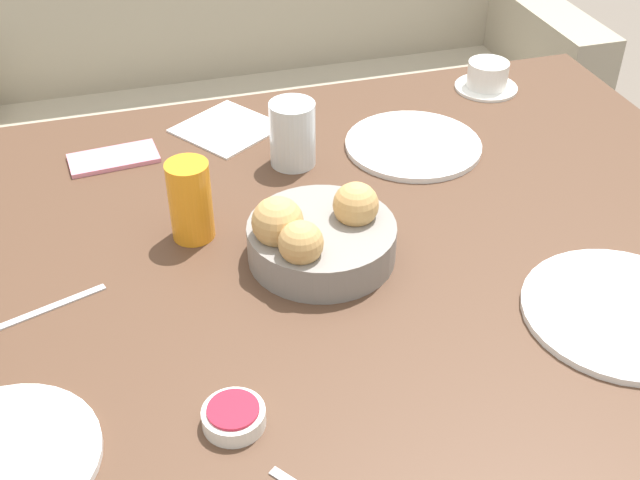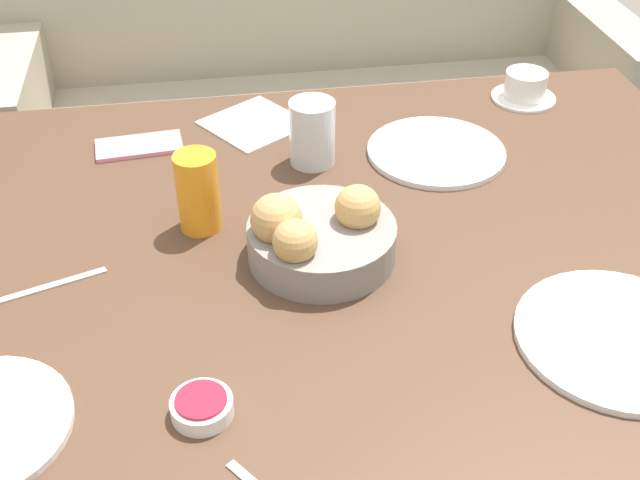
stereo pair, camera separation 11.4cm
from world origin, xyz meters
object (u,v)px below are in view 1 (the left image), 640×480
object	(u,v)px
plate_near_left	(1,460)
couch	(266,121)
jam_bowl_berry	(234,416)
juice_glass	(190,201)
coffee_cup	(487,77)
bread_basket	(317,236)
napkin	(227,128)
plate_far_center	(413,145)
water_tumbler	(293,134)
fork_silver	(38,313)
cell_phone	(114,158)
plate_near_right	(622,312)

from	to	relation	value
plate_near_left	couch	bearing A→B (deg)	66.74
plate_near_left	jam_bowl_berry	bearing A→B (deg)	-3.89
juice_glass	coffee_cup	distance (m)	0.72
bread_basket	juice_glass	size ratio (longest dim) A/B	1.71
couch	jam_bowl_berry	world-z (taller)	couch
jam_bowl_berry	napkin	bearing A→B (deg)	79.63
couch	plate_far_center	world-z (taller)	couch
water_tumbler	fork_silver	size ratio (longest dim) A/B	0.61
bread_basket	jam_bowl_berry	bearing A→B (deg)	-123.46
plate_far_center	water_tumbler	xyz separation A→B (m)	(-0.22, 0.01, 0.05)
fork_silver	cell_phone	distance (m)	0.39
napkin	couch	bearing A→B (deg)	72.79
juice_glass	jam_bowl_berry	world-z (taller)	juice_glass
bread_basket	coffee_cup	xyz separation A→B (m)	(0.48, 0.43, -0.02)
juice_glass	napkin	xyz separation A→B (m)	(0.11, 0.31, -0.06)
plate_near_right	fork_silver	size ratio (longest dim) A/B	1.44
juice_glass	couch	bearing A→B (deg)	72.08
plate_far_center	coffee_cup	bearing A→B (deg)	37.84
coffee_cup	fork_silver	size ratio (longest dim) A/B	0.68
napkin	bread_basket	bearing A→B (deg)	-82.97
bread_basket	plate_near_left	distance (m)	0.50
plate_near_left	plate_near_right	world-z (taller)	same
bread_basket	cell_phone	distance (m)	0.45
juice_glass	napkin	distance (m)	0.33
juice_glass	cell_phone	bearing A→B (deg)	110.93
water_tumbler	napkin	distance (m)	0.18
plate_far_center	cell_phone	size ratio (longest dim) A/B	1.54
bread_basket	plate_near_right	world-z (taller)	bread_basket
plate_near_left	coffee_cup	bearing A→B (deg)	37.01
plate_far_center	jam_bowl_berry	bearing A→B (deg)	-129.17
coffee_cup	water_tumbler	bearing A→B (deg)	-159.44
couch	plate_far_center	distance (m)	1.02
bread_basket	water_tumbler	world-z (taller)	same
napkin	plate_far_center	bearing A→B (deg)	-27.44
coffee_cup	jam_bowl_berry	size ratio (longest dim) A/B	1.70
juice_glass	jam_bowl_berry	distance (m)	0.38
juice_glass	coffee_cup	size ratio (longest dim) A/B	1.00
plate_far_center	fork_silver	distance (m)	0.70
juice_glass	napkin	bearing A→B (deg)	70.34
juice_glass	water_tumbler	bearing A→B (deg)	39.26
couch	bread_basket	xyz separation A→B (m)	(-0.19, -1.18, 0.45)
couch	juice_glass	distance (m)	1.23
coffee_cup	napkin	xyz separation A→B (m)	(-0.53, -0.02, -0.02)
water_tumbler	jam_bowl_berry	bearing A→B (deg)	-111.57
plate_near_left	plate_far_center	distance (m)	0.85
bread_basket	cell_phone	world-z (taller)	bread_basket
couch	plate_near_right	distance (m)	1.48
napkin	cell_phone	distance (m)	0.21
juice_glass	fork_silver	xyz separation A→B (m)	(-0.23, -0.12, -0.06)
coffee_cup	plate_far_center	bearing A→B (deg)	-142.16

